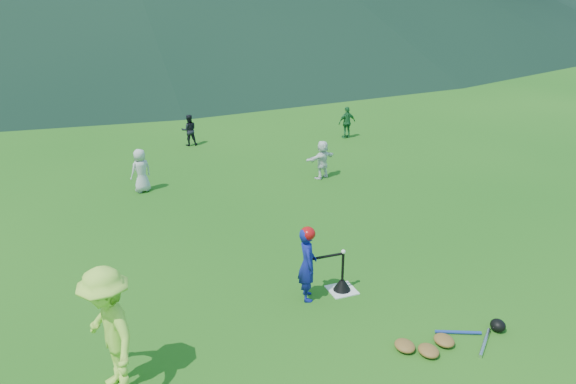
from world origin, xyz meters
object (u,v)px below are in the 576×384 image
object	(u,v)px
equipment_pile	(445,341)
fielder_c	(347,122)
fielder_b	(189,130)
fielder_d	(322,160)
batting_tee	(342,284)
home_plate	(342,290)
adult_coach	(109,331)
fielder_a	(141,171)
batter_child	(307,264)

from	to	relation	value
equipment_pile	fielder_c	bearing A→B (deg)	70.24
fielder_b	equipment_pile	bearing A→B (deg)	100.54
fielder_d	batting_tee	distance (m)	5.71
home_plate	batting_tee	distance (m)	0.12
fielder_b	adult_coach	bearing A→B (deg)	77.33
fielder_a	equipment_pile	bearing A→B (deg)	89.44
fielder_a	adult_coach	bearing A→B (deg)	56.90
batter_child	fielder_c	world-z (taller)	batter_child
fielder_d	fielder_a	bearing A→B (deg)	-27.67
fielder_a	fielder_d	size ratio (longest dim) A/B	1.07
home_plate	batting_tee	bearing A→B (deg)	0.00
adult_coach	fielder_b	size ratio (longest dim) A/B	1.76
batting_tee	equipment_pile	distance (m)	2.02
adult_coach	fielder_d	world-z (taller)	adult_coach
batter_child	fielder_a	xyz separation A→B (m)	(-1.84, 6.03, -0.09)
home_plate	adult_coach	xyz separation A→B (m)	(-3.81, -1.07, 0.86)
adult_coach	fielder_d	distance (m)	8.69
fielder_b	batter_child	bearing A→B (deg)	93.71
fielder_a	fielder_b	size ratio (longest dim) A/B	1.11
adult_coach	fielder_c	bearing A→B (deg)	123.90
adult_coach	fielder_d	xyz separation A→B (m)	(5.89, 6.38, -0.36)
fielder_d	batter_child	bearing A→B (deg)	44.34
batting_tee	fielder_d	bearing A→B (deg)	68.69
equipment_pile	fielder_a	bearing A→B (deg)	111.95
adult_coach	equipment_pile	distance (m)	4.67
fielder_a	fielder_b	xyz separation A→B (m)	(1.96, 3.59, -0.05)
fielder_c	home_plate	bearing A→B (deg)	58.56
fielder_b	equipment_pile	size ratio (longest dim) A/B	0.55
adult_coach	equipment_pile	bearing A→B (deg)	64.30
home_plate	fielder_d	bearing A→B (deg)	68.69
fielder_a	fielder_b	distance (m)	4.09
fielder_c	adult_coach	bearing A→B (deg)	45.46
home_plate	fielder_c	world-z (taller)	fielder_c
home_plate	batting_tee	world-z (taller)	batting_tee
home_plate	adult_coach	distance (m)	4.05
home_plate	adult_coach	world-z (taller)	adult_coach
fielder_a	batting_tee	distance (m)	6.54
fielder_c	equipment_pile	distance (m)	11.15
fielder_d	fielder_b	bearing A→B (deg)	-77.57
adult_coach	batting_tee	bearing A→B (deg)	90.23
home_plate	fielder_a	xyz separation A→B (m)	(-2.48, 6.04, 0.53)
batter_child	adult_coach	xyz separation A→B (m)	(-3.17, -1.08, 0.24)
fielder_d	equipment_pile	world-z (taller)	fielder_d
fielder_c	equipment_pile	size ratio (longest dim) A/B	0.58
batter_child	home_plate	bearing A→B (deg)	-76.53
batting_tee	adult_coach	bearing A→B (deg)	-164.30
adult_coach	fielder_d	bearing A→B (deg)	121.85
fielder_d	equipment_pile	xyz separation A→B (m)	(-1.36, -7.20, -0.44)
adult_coach	fielder_a	size ratio (longest dim) A/B	1.59
adult_coach	fielder_c	distance (m)	12.74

